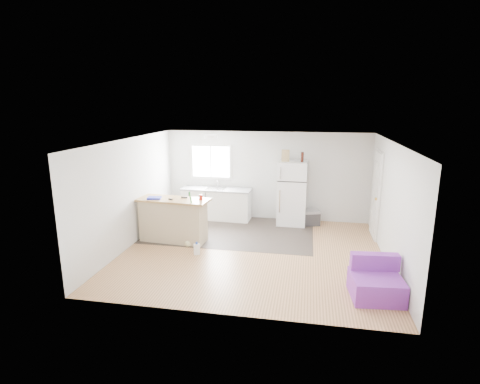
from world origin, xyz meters
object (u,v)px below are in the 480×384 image
(refrigerator, at_px, (292,193))
(purple_seat, at_px, (376,283))
(peninsula, at_px, (173,220))
(cooler, at_px, (309,217))
(bottle_right, at_px, (302,157))
(red_cup, at_px, (201,197))
(cardboard_box, at_px, (285,156))
(cleaner_jug, at_px, (197,249))
(mop, at_px, (190,236))
(kitchen_cabinets, at_px, (217,203))
(bottle_left, at_px, (302,157))
(blue_tray, at_px, (154,198))

(refrigerator, bearing_deg, purple_seat, -65.48)
(peninsula, height_order, refrigerator, refrigerator)
(cooler, bearing_deg, bottle_right, 170.30)
(purple_seat, bearing_deg, red_cup, 146.63)
(bottle_right, bearing_deg, cooler, 8.77)
(peninsula, height_order, cardboard_box, cardboard_box)
(cleaner_jug, bearing_deg, cooler, 22.40)
(cleaner_jug, bearing_deg, mop, 100.26)
(cooler, xyz_separation_m, cardboard_box, (-0.67, -0.05, 1.63))
(kitchen_cabinets, height_order, bottle_left, bottle_left)
(mop, relative_size, blue_tray, 4.29)
(purple_seat, distance_m, mop, 4.06)
(refrigerator, bearing_deg, cleaner_jug, -125.92)
(bottle_right, bearing_deg, kitchen_cabinets, 176.91)
(refrigerator, height_order, red_cup, refrigerator)
(cardboard_box, bearing_deg, mop, -135.12)
(peninsula, distance_m, cardboard_box, 3.25)
(refrigerator, height_order, cardboard_box, cardboard_box)
(purple_seat, bearing_deg, cardboard_box, 111.09)
(cardboard_box, bearing_deg, cooler, 4.54)
(kitchen_cabinets, xyz_separation_m, blue_tray, (-0.98, -1.90, 0.59))
(blue_tray, bearing_deg, cardboard_box, 31.80)
(refrigerator, height_order, cleaner_jug, refrigerator)
(kitchen_cabinets, distance_m, cardboard_box, 2.33)
(kitchen_cabinets, xyz_separation_m, bottle_right, (2.29, -0.12, 1.37))
(peninsula, xyz_separation_m, cooler, (3.11, 1.76, -0.31))
(cardboard_box, xyz_separation_m, bottle_right, (0.42, 0.02, -0.02))
(refrigerator, bearing_deg, cooler, -1.27)
(kitchen_cabinets, xyz_separation_m, mop, (-0.10, -2.10, -0.21))
(blue_tray, relative_size, cardboard_box, 1.00)
(cooler, xyz_separation_m, purple_seat, (1.10, -3.61, 0.04))
(bottle_left, relative_size, bottle_right, 1.00)
(purple_seat, bearing_deg, mop, 151.55)
(red_cup, height_order, blue_tray, red_cup)
(kitchen_cabinets, distance_m, red_cup, 1.92)
(mop, relative_size, red_cup, 10.72)
(peninsula, bearing_deg, bottle_left, 35.45)
(mop, relative_size, bottle_left, 5.15)
(refrigerator, height_order, bottle_left, bottle_left)
(mop, bearing_deg, cooler, 52.11)
(kitchen_cabinets, bearing_deg, purple_seat, -42.96)
(bottle_right, bearing_deg, cardboard_box, -177.94)
(cleaner_jug, relative_size, cardboard_box, 0.93)
(refrigerator, xyz_separation_m, red_cup, (-1.97, -1.74, 0.23))
(blue_tray, bearing_deg, bottle_right, 28.57)
(purple_seat, relative_size, bottle_left, 3.47)
(peninsula, relative_size, refrigerator, 1.01)
(purple_seat, height_order, mop, mop)
(red_cup, height_order, bottle_left, bottle_left)
(cooler, height_order, purple_seat, purple_seat)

